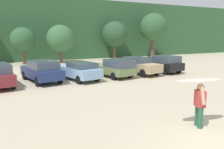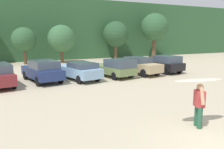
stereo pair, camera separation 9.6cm
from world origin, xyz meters
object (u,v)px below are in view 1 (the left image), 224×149
(parked_car_olive_green, at_px, (114,68))
(parked_car_tan, at_px, (138,65))
(parked_car_black, at_px, (163,64))
(parked_car_navy, at_px, (42,71))
(person_adult, at_px, (200,103))
(parked_car_sky_blue, at_px, (79,70))
(surfboard_cream, at_px, (199,80))

(parked_car_olive_green, distance_m, parked_car_tan, 2.65)
(parked_car_olive_green, distance_m, parked_car_black, 5.37)
(parked_car_navy, bearing_deg, parked_car_black, -102.81)
(parked_car_black, distance_m, person_adult, 13.40)
(parked_car_sky_blue, bearing_deg, surfboard_cream, 173.08)
(parked_car_navy, distance_m, parked_car_sky_blue, 2.81)
(parked_car_tan, distance_m, surfboard_cream, 12.37)
(parked_car_navy, height_order, surfboard_cream, surfboard_cream)
(parked_car_tan, xyz_separation_m, person_adult, (-4.45, -11.55, 0.14))
(parked_car_olive_green, height_order, person_adult, person_adult)
(parked_car_navy, relative_size, parked_car_sky_blue, 1.04)
(parked_car_tan, xyz_separation_m, parked_car_black, (2.74, -0.24, 0.01))
(parked_car_tan, bearing_deg, parked_car_black, -105.16)
(surfboard_cream, bearing_deg, parked_car_sky_blue, -73.34)
(parked_car_olive_green, distance_m, surfboard_cream, 11.31)
(parked_car_navy, distance_m, parked_car_black, 11.22)
(parked_car_olive_green, bearing_deg, surfboard_cream, 159.05)
(parked_car_sky_blue, bearing_deg, parked_car_tan, -99.51)
(parked_car_olive_green, xyz_separation_m, parked_car_black, (5.36, 0.14, 0.03))
(parked_car_black, distance_m, surfboard_cream, 13.40)
(parked_car_navy, distance_m, surfboard_cream, 12.39)
(parked_car_black, relative_size, person_adult, 2.41)
(parked_car_navy, distance_m, parked_car_tan, 8.47)
(parked_car_black, xyz_separation_m, surfboard_cream, (-7.22, -11.24, 1.03))
(parked_car_navy, height_order, person_adult, person_adult)
(person_adult, bearing_deg, parked_car_tan, -86.96)
(person_adult, bearing_deg, parked_car_navy, -46.99)
(parked_car_sky_blue, relative_size, surfboard_cream, 2.21)
(parked_car_navy, distance_m, person_adult, 12.42)
(parked_car_olive_green, bearing_deg, parked_car_black, -100.00)
(parked_car_sky_blue, xyz_separation_m, parked_car_olive_green, (3.10, 0.00, 0.03))
(parked_car_navy, bearing_deg, person_adult, -171.67)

